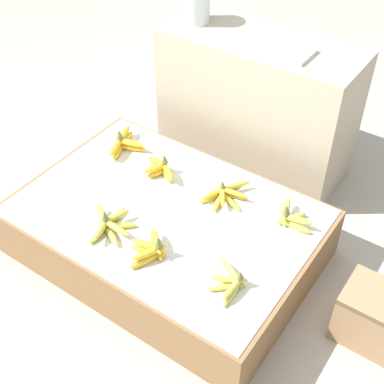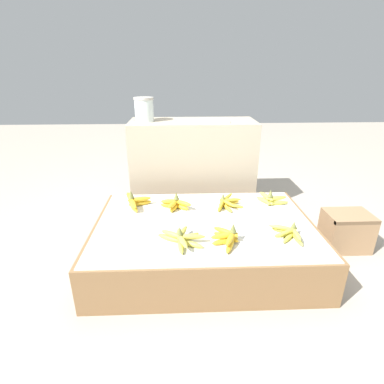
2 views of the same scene
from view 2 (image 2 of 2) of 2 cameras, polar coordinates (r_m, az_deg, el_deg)
ground_plane at (r=1.93m, az=2.20°, el=-12.56°), size 10.00×10.00×0.00m
display_platform at (r=1.85m, az=2.25°, el=-9.28°), size 1.29×0.90×0.26m
back_vendor_table at (r=2.51m, az=0.13°, el=5.26°), size 1.00×0.41×0.72m
wooden_crate at (r=2.21m, az=27.30°, el=-6.54°), size 0.28×0.21×0.25m
banana_bunch_front_midleft at (r=1.58m, az=-1.96°, el=-8.72°), size 0.26×0.25×0.10m
banana_bunch_front_midright at (r=1.58m, az=6.78°, el=-8.58°), size 0.16×0.22×0.11m
banana_bunch_front_right at (r=1.71m, az=18.00°, el=-7.42°), size 0.16×0.20×0.09m
banana_bunch_middle_left at (r=2.01m, az=-10.94°, el=-1.74°), size 0.19×0.26×0.12m
banana_bunch_middle_midleft at (r=1.94m, az=-3.19°, el=-2.28°), size 0.21×0.14×0.11m
banana_bunch_middle_midright at (r=1.99m, az=6.57°, el=-2.04°), size 0.19×0.25×0.09m
banana_bunch_middle_right at (r=2.08m, az=14.81°, el=-1.32°), size 0.20×0.15×0.11m
glass_jar at (r=2.42m, az=-9.10°, el=15.29°), size 0.15×0.15×0.18m
foam_tray_white at (r=2.39m, az=4.33°, el=13.42°), size 0.21×0.17×0.02m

